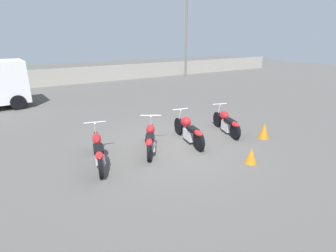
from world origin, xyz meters
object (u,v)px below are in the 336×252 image
object	(u,v)px
motorcycle_slot_0	(98,150)
motorcycle_slot_2	(189,130)
motorcycle_slot_3	(227,122)
light_pole_left	(186,23)
traffic_cone_far	(251,156)
traffic_cone_near	(264,131)
motorcycle_slot_1	(150,139)

from	to	relation	value
motorcycle_slot_0	motorcycle_slot_2	xyz separation A→B (m)	(3.02, 0.02, 0.00)
motorcycle_slot_2	motorcycle_slot_3	bearing A→B (deg)	10.21
light_pole_left	motorcycle_slot_2	distance (m)	15.81
motorcycle_slot_0	traffic_cone_far	distance (m)	4.20
traffic_cone_near	traffic_cone_far	world-z (taller)	traffic_cone_near
motorcycle_slot_2	traffic_cone_far	distance (m)	2.23
motorcycle_slot_1	motorcycle_slot_2	size ratio (longest dim) A/B	0.84
motorcycle_slot_3	traffic_cone_near	world-z (taller)	motorcycle_slot_3
motorcycle_slot_1	traffic_cone_near	size ratio (longest dim) A/B	3.37
light_pole_left	traffic_cone_near	bearing A→B (deg)	-114.29
motorcycle_slot_1	motorcycle_slot_3	distance (m)	3.09
motorcycle_slot_1	motorcycle_slot_2	world-z (taller)	motorcycle_slot_2
motorcycle_slot_1	motorcycle_slot_3	bearing A→B (deg)	30.09
light_pole_left	motorcycle_slot_3	distance (m)	14.95
motorcycle_slot_2	traffic_cone_far	xyz separation A→B (m)	(0.60, -2.13, -0.20)
light_pole_left	motorcycle_slot_2	world-z (taller)	light_pole_left
traffic_cone_near	motorcycle_slot_0	bearing A→B (deg)	169.46
motorcycle_slot_2	traffic_cone_near	distance (m)	2.65
light_pole_left	motorcycle_slot_1	world-z (taller)	light_pole_left
motorcycle_slot_2	motorcycle_slot_3	world-z (taller)	motorcycle_slot_2
light_pole_left	traffic_cone_far	size ratio (longest dim) A/B	17.26
light_pole_left	traffic_cone_near	distance (m)	15.57
motorcycle_slot_3	traffic_cone_near	bearing A→B (deg)	-38.90
traffic_cone_near	traffic_cone_far	distance (m)	2.13
traffic_cone_near	traffic_cone_far	bearing A→B (deg)	-149.08
traffic_cone_far	traffic_cone_near	bearing A→B (deg)	30.92
motorcycle_slot_3	traffic_cone_far	size ratio (longest dim) A/B	4.47
light_pole_left	motorcycle_slot_0	size ratio (longest dim) A/B	3.39
motorcycle_slot_1	motorcycle_slot_3	world-z (taller)	motorcycle_slot_1
light_pole_left	traffic_cone_near	world-z (taller)	light_pole_left
light_pole_left	motorcycle_slot_1	xyz separation A→B (m)	(-10.02, -12.64, -3.97)
light_pole_left	motorcycle_slot_2	xyz separation A→B (m)	(-8.61, -12.66, -3.95)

